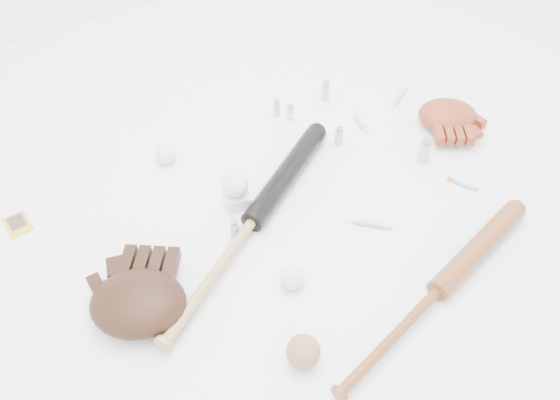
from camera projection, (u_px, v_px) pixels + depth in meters
bat_dark at (253, 221)px, 1.59m from camera, size 0.87×0.51×0.07m
bat_wood at (438, 290)px, 1.43m from camera, size 0.85×0.21×0.06m
glove_dark at (138, 303)px, 1.38m from camera, size 0.41×0.41×0.11m
glove_tan at (448, 115)px, 1.92m from camera, size 0.34×0.34×0.09m
trading_card at (18, 225)px, 1.62m from camera, size 0.07×0.09×0.01m
pedestal at (237, 198)px, 1.67m from camera, size 0.10×0.10×0.04m
baseball_on_pedestal at (235, 184)px, 1.63m from camera, size 0.08×0.08×0.08m
baseball_left at (101, 303)px, 1.40m from camera, size 0.07×0.07×0.07m
baseball_upper at (166, 154)px, 1.79m from camera, size 0.07×0.07×0.07m
baseball_mid at (292, 278)px, 1.45m from camera, size 0.07×0.07×0.07m
baseball_aged at (303, 351)px, 1.30m from camera, size 0.08×0.08×0.08m
syringe_1 at (368, 223)px, 1.62m from camera, size 0.14×0.14×0.02m
syringe_2 at (360, 122)px, 1.95m from camera, size 0.07×0.15×0.02m
syringe_3 at (466, 184)px, 1.73m from camera, size 0.08×0.14×0.02m
syringe_4 at (399, 97)px, 2.05m from camera, size 0.15×0.09×0.02m
syringe_5 at (161, 318)px, 1.40m from camera, size 0.14×0.06×0.02m
vial_0 at (290, 112)px, 1.95m from camera, size 0.02×0.02×0.06m
vial_1 at (276, 108)px, 1.97m from camera, size 0.03×0.03×0.06m
vial_2 at (339, 136)px, 1.86m from camera, size 0.03×0.03×0.07m
vial_3 at (424, 150)px, 1.79m from camera, size 0.04×0.04×0.09m
vial_4 at (235, 229)px, 1.57m from camera, size 0.03×0.03×0.07m
vial_5 at (326, 91)px, 2.03m from camera, size 0.03×0.03×0.08m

